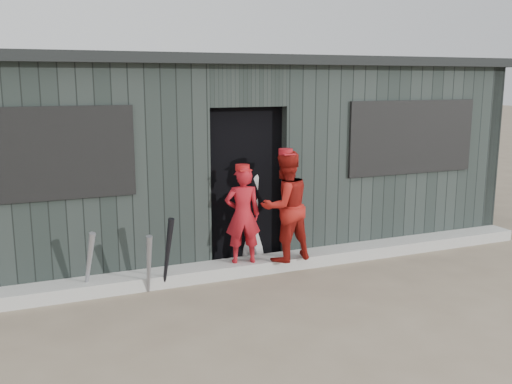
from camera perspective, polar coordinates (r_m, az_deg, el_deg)
name	(u,v)px	position (r m, az deg, el deg)	size (l,w,h in m)	color
ground	(329,329)	(5.58, 7.34, -13.48)	(80.00, 80.00, 0.00)	#746450
curb	(255,265)	(7.08, -0.06, -7.34)	(8.00, 0.36, 0.15)	#ADADA7
bat_left	(89,264)	(6.43, -16.37, -6.90)	(0.07, 0.07, 0.78)	#9999A1
bat_mid	(149,264)	(6.36, -10.67, -7.10)	(0.07, 0.07, 0.70)	gray
bat_right	(167,254)	(6.41, -8.84, -6.15)	(0.07, 0.07, 0.86)	black
player_red_left	(243,215)	(6.80, -1.34, -2.33)	(0.43, 0.28, 1.17)	#AB151E
player_red_right	(285,206)	(6.88, 2.93, -1.43)	(0.65, 0.51, 1.34)	maroon
player_grey_back	(251,214)	(7.39, -0.52, -2.20)	(0.60, 0.39, 1.22)	#B6B6B6
dugout	(211,152)	(8.36, -4.52, 4.01)	(8.30, 3.30, 2.62)	black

